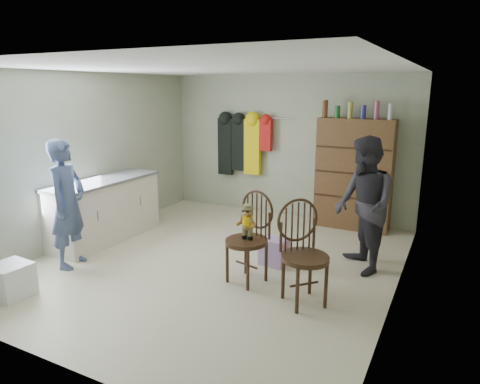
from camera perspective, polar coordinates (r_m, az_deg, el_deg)
The scene contains 11 objects.
ground_plane at distance 5.81m, azimuth -3.14°, elevation -9.29°, with size 5.00×5.00×0.00m, color beige.
room_walls at distance 5.85m, azimuth -0.69°, elevation 6.94°, with size 5.00×5.00×5.00m.
counter at distance 6.80m, azimuth -17.53°, elevation -2.25°, with size 0.64×1.86×0.94m.
plastic_tub at distance 5.48m, azimuth -28.17°, elevation -10.32°, with size 0.40×0.38×0.38m, color white.
chair_front at distance 5.06m, azimuth 1.29°, elevation -5.21°, with size 0.59×0.59×1.10m.
chair_far at distance 4.64m, azimuth 8.33°, elevation -7.47°, with size 0.71×0.71×1.12m.
striped_bag at distance 5.68m, azimuth 4.55°, elevation -7.93°, with size 0.34×0.26×0.36m, color pink.
person_left at distance 5.88m, azimuth -22.01°, elevation -1.48°, with size 0.60×0.40×1.66m, color #415077.
person_right at distance 5.50m, azimuth 16.17°, elevation -1.73°, with size 0.83×0.65×1.71m, color #2D2B33.
dresser at distance 7.18m, azimuth 14.94°, elevation 2.37°, with size 1.20×0.39×2.08m.
coat_rack at distance 7.90m, azimuth 0.31°, elevation 6.32°, with size 1.42×0.12×1.09m.
Camera 1 is at (2.73, -4.60, 2.27)m, focal length 32.00 mm.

